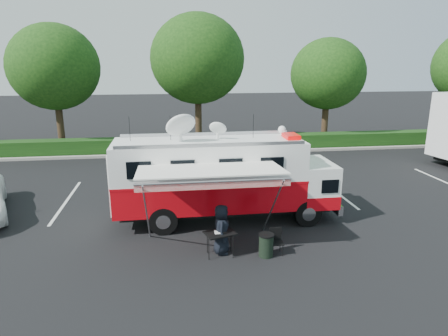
# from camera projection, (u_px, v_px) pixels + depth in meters

# --- Properties ---
(ground_plane) EXTENTS (120.00, 120.00, 0.00)m
(ground_plane) POSITION_uv_depth(u_px,v_px,m) (226.00, 220.00, 15.16)
(ground_plane) COLOR black
(ground_plane) RESTS_ON ground
(back_border) EXTENTS (60.00, 6.14, 8.87)m
(back_border) POSITION_uv_depth(u_px,v_px,m) (215.00, 74.00, 26.35)
(back_border) COLOR #9E998E
(back_border) RESTS_ON ground_plane
(stall_lines) EXTENTS (24.12, 5.50, 0.01)m
(stall_lines) POSITION_uv_depth(u_px,v_px,m) (205.00, 195.00, 17.96)
(stall_lines) COLOR silver
(stall_lines) RESTS_ON ground_plane
(command_truck) EXTENTS (8.21, 2.26, 3.94)m
(command_truck) POSITION_uv_depth(u_px,v_px,m) (224.00, 177.00, 14.71)
(command_truck) COLOR black
(command_truck) RESTS_ON ground_plane
(awning) EXTENTS (4.48, 2.34, 2.71)m
(awning) POSITION_uv_depth(u_px,v_px,m) (211.00, 173.00, 12.15)
(awning) COLOR white
(awning) RESTS_ON ground_plane
(person) EXTENTS (0.60, 0.84, 1.60)m
(person) POSITION_uv_depth(u_px,v_px,m) (221.00, 253.00, 12.54)
(person) COLOR black
(person) RESTS_ON ground_plane
(folding_table) EXTENTS (1.05, 0.87, 0.77)m
(folding_table) POSITION_uv_depth(u_px,v_px,m) (220.00, 234.00, 12.19)
(folding_table) COLOR black
(folding_table) RESTS_ON ground_plane
(folding_chair) EXTENTS (0.40, 0.42, 0.82)m
(folding_chair) POSITION_uv_depth(u_px,v_px,m) (276.00, 239.00, 12.43)
(folding_chair) COLOR black
(folding_chair) RESTS_ON ground_plane
(trash_bin) EXTENTS (0.48, 0.48, 0.73)m
(trash_bin) POSITION_uv_depth(u_px,v_px,m) (266.00, 245.00, 12.25)
(trash_bin) COLOR black
(trash_bin) RESTS_ON ground_plane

